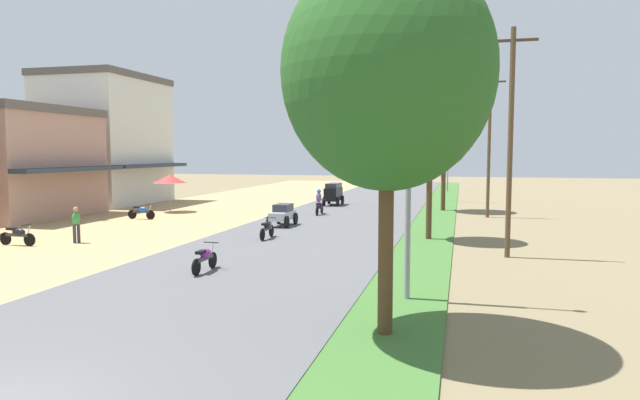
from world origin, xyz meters
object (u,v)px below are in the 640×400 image
parked_motorbike_fourth (142,211)px  streetlamp_mid (445,151)px  car_van_black (333,193)px  motorbike_ahead_second (205,257)px  median_tree_second (431,97)px  utility_pole_far (510,139)px  median_tree_third (445,107)px  median_tree_nearest (387,72)px  motorbike_ahead_third (267,228)px  vendor_umbrella (170,179)px  car_sedan_silver (283,214)px  streetlamp_near (409,134)px  parked_motorbike_third (18,234)px  motorbike_ahead_fourth (319,203)px  streetlamp_far (448,147)px  utility_pole_near (489,143)px  pedestrian_on_shoulder (76,223)px

parked_motorbike_fourth → streetlamp_mid: streetlamp_mid is taller
car_van_black → motorbike_ahead_second: size_ratio=1.34×
median_tree_second → utility_pole_far: bearing=-48.1°
median_tree_second → median_tree_third: (0.23, 13.32, 0.60)m
median_tree_nearest → motorbike_ahead_third: size_ratio=4.62×
vendor_umbrella → median_tree_third: (17.87, 5.68, 4.89)m
car_sedan_silver → motorbike_ahead_third: (0.70, -4.48, -0.17)m
vendor_umbrella → utility_pole_far: 23.80m
streetlamp_near → motorbike_ahead_second: size_ratio=4.37×
parked_motorbike_third → utility_pole_far: (20.32, 2.74, 4.04)m
streetlamp_mid → median_tree_second: bearing=-90.1°
vendor_umbrella → motorbike_ahead_third: vendor_umbrella is taller
utility_pole_far → motorbike_ahead_fourth: 16.45m
streetlamp_far → motorbike_ahead_third: 36.12m
parked_motorbike_third → median_tree_third: bearing=48.6°
car_van_black → utility_pole_near: bearing=-23.1°
pedestrian_on_shoulder → motorbike_ahead_third: 8.46m
motorbike_ahead_third → motorbike_ahead_fourth: size_ratio=1.00×
vendor_umbrella → median_tree_third: size_ratio=0.27×
vendor_umbrella → utility_pole_near: size_ratio=0.28×
median_tree_second → utility_pole_near: (3.07, 10.20, -1.94)m
parked_motorbike_third → streetlamp_far: size_ratio=0.23×
parked_motorbike_third → median_tree_second: size_ratio=0.22×
parked_motorbike_third → median_tree_nearest: median_tree_nearest is taller
streetlamp_near → motorbike_ahead_second: bearing=166.0°
car_van_black → median_tree_third: bearing=-10.9°
parked_motorbike_third → median_tree_second: 19.21m
streetlamp_far → car_sedan_silver: 31.93m
utility_pole_near → motorbike_ahead_third: (-10.36, -12.09, -4.08)m
vendor_umbrella → median_tree_nearest: size_ratio=0.30×
pedestrian_on_shoulder → median_tree_third: (15.33, 18.42, 6.23)m
utility_pole_near → car_sedan_silver: utility_pole_near is taller
streetlamp_mid → streetlamp_far: size_ratio=0.90×
median_tree_nearest → utility_pole_near: size_ratio=0.93×
parked_motorbike_fourth → motorbike_ahead_fourth: motorbike_ahead_fourth is taller
parked_motorbike_fourth → motorbike_ahead_second: size_ratio=1.00×
vendor_umbrella → streetlamp_mid: streetlamp_mid is taller
utility_pole_near → car_sedan_silver: bearing=-145.5°
motorbike_ahead_fourth → vendor_umbrella: bearing=-175.8°
parked_motorbike_third → motorbike_ahead_third: size_ratio=1.00×
motorbike_ahead_second → median_tree_third: bearing=72.5°
parked_motorbike_fourth → median_tree_nearest: 24.99m
median_tree_third → streetlamp_mid: median_tree_third is taller
pedestrian_on_shoulder → median_tree_second: bearing=18.7°
median_tree_nearest → parked_motorbike_fourth: bearing=134.3°
median_tree_nearest → motorbike_ahead_second: size_ratio=4.62×
streetlamp_near → streetlamp_far: 44.21m
median_tree_third → utility_pole_near: size_ratio=1.05×
parked_motorbike_third → median_tree_nearest: size_ratio=0.22×
parked_motorbike_third → streetlamp_near: 18.20m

